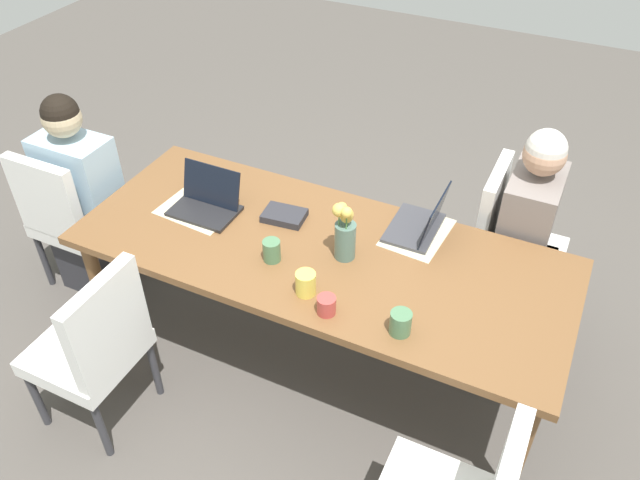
# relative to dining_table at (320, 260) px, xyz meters

# --- Properties ---
(ground_plane) EXTENTS (10.00, 10.00, 0.00)m
(ground_plane) POSITION_rel_dining_table_xyz_m (0.00, 0.00, -0.67)
(ground_plane) COLOR #4C4742
(dining_table) EXTENTS (2.28, 0.92, 0.74)m
(dining_table) POSITION_rel_dining_table_xyz_m (0.00, 0.00, 0.00)
(dining_table) COLOR brown
(dining_table) RESTS_ON ground_plane
(chair_head_left_left_near) EXTENTS (0.44, 0.44, 0.90)m
(chair_head_left_left_near) POSITION_rel_dining_table_xyz_m (-1.49, -0.08, -0.17)
(chair_head_left_left_near) COLOR silver
(chair_head_left_left_near) RESTS_ON ground_plane
(person_head_left_left_near) EXTENTS (0.40, 0.36, 1.19)m
(person_head_left_left_near) POSITION_rel_dining_table_xyz_m (-1.43, -0.00, -0.14)
(person_head_left_left_near) COLOR #2D2D33
(person_head_left_left_near) RESTS_ON ground_plane
(chair_far_left_mid) EXTENTS (0.44, 0.44, 0.90)m
(chair_far_left_mid) POSITION_rel_dining_table_xyz_m (0.74, 0.75, -0.17)
(chair_far_left_mid) COLOR silver
(chair_far_left_mid) RESTS_ON ground_plane
(person_far_left_mid) EXTENTS (0.36, 0.40, 1.19)m
(person_far_left_mid) POSITION_rel_dining_table_xyz_m (0.81, 0.69, -0.14)
(person_far_left_mid) COLOR #2D2D33
(person_far_left_mid) RESTS_ON ground_plane
(chair_near_left_far) EXTENTS (0.44, 0.44, 0.90)m
(chair_near_left_far) POSITION_rel_dining_table_xyz_m (-0.73, -0.75, -0.17)
(chair_near_left_far) COLOR silver
(chair_near_left_far) RESTS_ON ground_plane
(flower_vase) EXTENTS (0.10, 0.10, 0.29)m
(flower_vase) POSITION_rel_dining_table_xyz_m (0.12, 0.00, 0.21)
(flower_vase) COLOR #4C6B60
(flower_vase) RESTS_ON dining_table
(placemat_head_left_left_near) EXTENTS (0.38, 0.29, 0.00)m
(placemat_head_left_left_near) POSITION_rel_dining_table_xyz_m (-0.67, -0.00, 0.07)
(placemat_head_left_left_near) COLOR beige
(placemat_head_left_left_near) RESTS_ON dining_table
(placemat_far_left_mid) EXTENTS (0.28, 0.38, 0.00)m
(placemat_far_left_mid) POSITION_rel_dining_table_xyz_m (0.36, 0.30, 0.07)
(placemat_far_left_mid) COLOR beige
(placemat_far_left_mid) RESTS_ON dining_table
(laptop_head_left_left_near) EXTENTS (0.32, 0.22, 0.21)m
(laptop_head_left_left_near) POSITION_rel_dining_table_xyz_m (-0.63, 0.02, 0.12)
(laptop_head_left_left_near) COLOR black
(laptop_head_left_left_near) RESTS_ON dining_table
(laptop_far_left_mid) EXTENTS (0.22, 0.32, 0.21)m
(laptop_far_left_mid) POSITION_rel_dining_table_xyz_m (0.37, 0.32, 0.12)
(laptop_far_left_mid) COLOR #38383D
(laptop_far_left_mid) RESTS_ON dining_table
(coffee_mug_near_left) EXTENTS (0.09, 0.09, 0.10)m
(coffee_mug_near_left) POSITION_rel_dining_table_xyz_m (0.50, -0.32, 0.12)
(coffee_mug_near_left) COLOR #47704C
(coffee_mug_near_left) RESTS_ON dining_table
(coffee_mug_near_right) EXTENTS (0.09, 0.09, 0.11)m
(coffee_mug_near_right) POSITION_rel_dining_table_xyz_m (0.07, -0.29, 0.13)
(coffee_mug_near_right) COLOR #DBC64C
(coffee_mug_near_right) RESTS_ON dining_table
(coffee_mug_centre_left) EXTENTS (0.08, 0.08, 0.08)m
(coffee_mug_centre_left) POSITION_rel_dining_table_xyz_m (0.20, -0.35, 0.11)
(coffee_mug_centre_left) COLOR #AD3D38
(coffee_mug_centre_left) RESTS_ON dining_table
(coffee_mug_centre_right) EXTENTS (0.08, 0.08, 0.10)m
(coffee_mug_centre_right) POSITION_rel_dining_table_xyz_m (-0.16, -0.16, 0.12)
(coffee_mug_centre_right) COLOR #47704C
(coffee_mug_centre_right) RESTS_ON dining_table
(book_red_cover) EXTENTS (0.21, 0.16, 0.04)m
(book_red_cover) POSITION_rel_dining_table_xyz_m (-0.25, 0.13, 0.09)
(book_red_cover) COLOR #28282D
(book_red_cover) RESTS_ON dining_table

